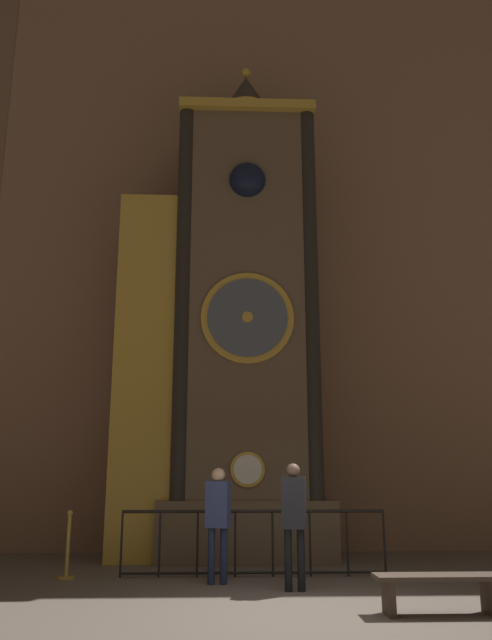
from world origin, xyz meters
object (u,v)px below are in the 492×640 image
(clock_tower, at_px, (227,327))
(visitor_bench, at_px, (438,585))
(visitor_near, at_px, (218,513))
(visitor_far, at_px, (294,513))
(stanchion_post, at_px, (67,556))

(clock_tower, bearing_deg, visitor_bench, -62.33)
(visitor_near, distance_m, visitor_bench, 3.40)
(visitor_far, height_order, visitor_bench, visitor_far)
(clock_tower, bearing_deg, visitor_far, -73.18)
(visitor_far, relative_size, visitor_bench, 1.17)
(stanchion_post, distance_m, visitor_bench, 5.61)
(clock_tower, height_order, visitor_far, clock_tower)
(clock_tower, height_order, visitor_bench, clock_tower)
(visitor_far, distance_m, visitor_bench, 2.25)
(stanchion_post, relative_size, visitor_bench, 0.69)
(visitor_near, distance_m, visitor_far, 1.23)
(visitor_near, bearing_deg, clock_tower, 104.70)
(clock_tower, xyz_separation_m, visitor_near, (-0.13, -2.57, -3.47))
(visitor_near, relative_size, visitor_bench, 1.13)
(visitor_far, relative_size, stanchion_post, 1.69)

